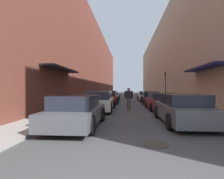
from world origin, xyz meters
TOP-DOWN VIEW (x-y plane):
  - ground at (0.00, 23.24)m, footprint 127.82×127.82m
  - curb_strip_left at (-4.19, 29.05)m, footprint 1.80×58.10m
  - curb_strip_right at (4.19, 29.05)m, footprint 1.80×58.10m
  - building_row_left at (-7.09, 29.05)m, footprint 4.90×58.10m
  - building_row_right at (7.09, 29.05)m, footprint 4.90×58.10m
  - parked_car_left_0 at (-2.26, 5.49)m, footprint 1.91×4.17m
  - parked_car_left_1 at (-2.16, 10.73)m, footprint 1.98×4.63m
  - parked_car_left_2 at (-2.17, 16.27)m, footprint 2.07×4.02m
  - parked_car_left_3 at (-2.27, 22.03)m, footprint 1.95×4.48m
  - parked_car_right_0 at (2.25, 6.61)m, footprint 1.91×4.58m
  - parked_car_right_1 at (2.33, 11.93)m, footprint 2.03×4.50m
  - parked_car_right_2 at (2.22, 17.20)m, footprint 1.85×4.17m
  - parked_car_right_3 at (2.14, 22.24)m, footprint 1.89×4.56m
  - skateboarder at (-0.10, 11.66)m, footprint 0.63×0.78m
  - manhole_cover at (0.59, 3.45)m, footprint 0.70×0.70m
  - traffic_light at (4.15, 19.05)m, footprint 0.16×0.22m

SIDE VIEW (x-z plane):
  - ground at x=0.00m, z-range 0.00..0.00m
  - manhole_cover at x=0.59m, z-range 0.00..0.02m
  - curb_strip_left at x=-4.19m, z-range 0.00..0.12m
  - curb_strip_right at x=4.19m, z-range 0.00..0.12m
  - parked_car_left_3 at x=-2.27m, z-range 0.00..1.14m
  - parked_car_right_3 at x=2.14m, z-range -0.02..1.21m
  - parked_car_right_1 at x=2.33m, z-range -0.02..1.23m
  - parked_car_right_2 at x=2.22m, z-range -0.03..1.26m
  - parked_car_left_0 at x=-2.26m, z-range -0.02..1.26m
  - parked_car_right_0 at x=2.25m, z-range -0.02..1.29m
  - parked_car_left_2 at x=-2.17m, z-range -0.02..1.34m
  - parked_car_left_1 at x=-2.16m, z-range -0.03..1.36m
  - skateboarder at x=-0.10m, z-range 0.19..1.83m
  - traffic_light at x=4.15m, z-range 0.53..3.94m
  - building_row_left at x=-7.09m, z-range 0.00..12.35m
  - building_row_right at x=7.09m, z-range 0.00..12.65m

